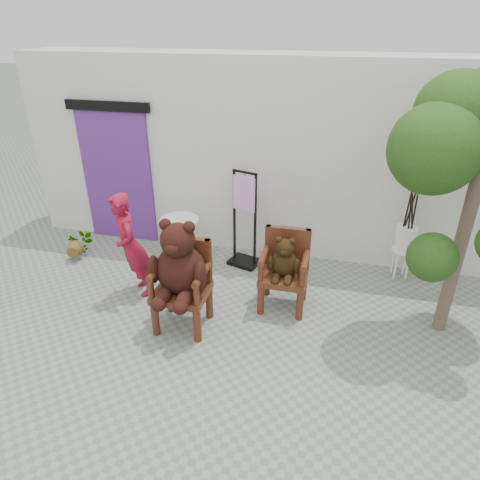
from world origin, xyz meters
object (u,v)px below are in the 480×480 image
at_px(chair_big, 180,270).
at_px(chair_small, 285,264).
at_px(person, 131,246).
at_px(tree, 479,142).
at_px(display_stand, 244,230).
at_px(stool_bucket, 405,238).
at_px(cafe_table, 180,235).

distance_m(chair_big, chair_small, 1.36).
xyz_separation_m(person, tree, (3.96, 0.32, 1.56)).
height_order(chair_big, display_stand, display_stand).
bearing_deg(stool_bucket, chair_small, -144.81).
relative_size(cafe_table, display_stand, 0.47).
xyz_separation_m(chair_big, tree, (3.07, 0.83, 1.50)).
bearing_deg(display_stand, chair_small, -33.71).
distance_m(chair_small, person, 2.05).
bearing_deg(display_stand, chair_big, -86.20).
distance_m(chair_big, person, 1.03).
height_order(chair_big, chair_small, chair_big).
bearing_deg(chair_big, person, 150.28).
relative_size(cafe_table, stool_bucket, 0.48).
bearing_deg(tree, person, -175.31).
relative_size(person, display_stand, 0.98).
height_order(chair_small, stool_bucket, stool_bucket).
distance_m(person, tree, 4.27).
xyz_separation_m(chair_big, chair_small, (1.14, 0.72, -0.18)).
distance_m(chair_small, stool_bucket, 1.93).
bearing_deg(tree, chair_small, -176.69).
bearing_deg(chair_small, stool_bucket, 35.19).
distance_m(chair_small, display_stand, 1.19).
height_order(person, tree, tree).
height_order(chair_big, tree, tree).
height_order(cafe_table, tree, tree).
bearing_deg(chair_big, chair_small, 32.29).
relative_size(chair_small, tree, 0.35).
bearing_deg(display_stand, person, -121.23).
height_order(person, display_stand, display_stand).
bearing_deg(stool_bucket, cafe_table, -175.01).
bearing_deg(chair_big, cafe_table, 111.44).
distance_m(person, display_stand, 1.72).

